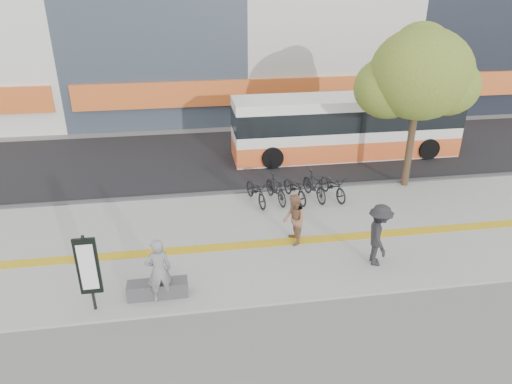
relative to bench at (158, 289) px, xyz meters
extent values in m
plane|color=slate|center=(2.60, 1.20, -0.30)|extent=(120.00, 120.00, 0.00)
cube|color=gray|center=(2.60, 2.70, -0.27)|extent=(40.00, 7.00, 0.08)
cube|color=gold|center=(2.60, 2.20, -0.22)|extent=(40.00, 0.45, 0.01)
cube|color=black|center=(2.60, 10.20, -0.28)|extent=(40.00, 8.00, 0.06)
cube|color=#343436|center=(2.60, 6.20, -0.23)|extent=(40.00, 0.25, 0.14)
cube|color=orange|center=(4.60, 15.25, 1.70)|extent=(19.00, 0.50, 1.40)
cube|color=#343436|center=(0.00, 0.00, 0.00)|extent=(1.60, 0.45, 0.45)
cylinder|color=black|center=(-1.60, -0.30, 0.88)|extent=(0.08, 0.08, 2.20)
cube|color=black|center=(-1.60, -0.30, 1.09)|extent=(0.55, 0.08, 1.60)
cube|color=white|center=(-1.60, -0.35, 1.09)|extent=(0.40, 0.02, 1.30)
cylinder|color=#382719|center=(9.80, 5.90, 1.38)|extent=(0.28, 0.28, 3.20)
ellipsoid|color=#4E6E24|center=(9.80, 5.90, 4.29)|extent=(3.80, 3.80, 3.42)
ellipsoid|color=#4E6E24|center=(8.80, 6.40, 3.69)|extent=(2.60, 2.60, 2.34)
ellipsoid|color=#4E6E24|center=(10.70, 5.50, 3.90)|extent=(2.40, 2.40, 2.16)
ellipsoid|color=#4E6E24|center=(10.10, 6.70, 5.10)|extent=(2.20, 2.20, 1.98)
cube|color=white|center=(8.48, 9.70, 1.17)|extent=(10.63, 2.22, 2.84)
cube|color=orange|center=(8.48, 9.70, 0.24)|extent=(10.65, 2.23, 0.89)
cube|color=black|center=(8.48, 9.70, 1.66)|extent=(10.65, 2.23, 0.97)
cylinder|color=black|center=(4.76, 8.59, 0.24)|extent=(0.97, 0.31, 0.97)
cylinder|color=black|center=(4.76, 10.81, 0.24)|extent=(0.97, 0.31, 0.97)
cylinder|color=black|center=(12.20, 8.59, 0.24)|extent=(0.97, 0.31, 0.97)
cylinder|color=black|center=(12.20, 10.81, 0.24)|extent=(0.97, 0.31, 0.97)
imported|color=black|center=(3.49, 5.20, 0.26)|extent=(1.06, 1.94, 0.97)
imported|color=black|center=(4.24, 5.20, 0.31)|extent=(0.91, 1.86, 1.07)
imported|color=black|center=(5.00, 5.20, 0.26)|extent=(1.06, 1.94, 0.97)
imported|color=black|center=(5.75, 5.20, 0.31)|extent=(0.91, 1.86, 1.07)
imported|color=black|center=(6.50, 5.20, 0.26)|extent=(1.06, 1.94, 0.97)
imported|color=black|center=(0.09, -0.18, 0.70)|extent=(0.77, 0.60, 1.86)
imported|color=#8A5E42|center=(4.22, 2.13, 0.61)|extent=(0.65, 0.83, 1.68)
imported|color=#232325|center=(6.41, 0.60, 0.74)|extent=(0.94, 1.36, 1.93)
camera|label=1|loc=(1.04, -10.50, 7.68)|focal=32.71mm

